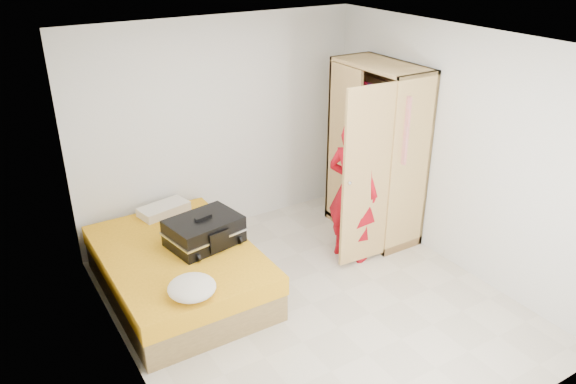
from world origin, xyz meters
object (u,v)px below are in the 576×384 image
person (352,191)px  round_cushion (192,288)px  suitcase (204,231)px  wardrobe (375,158)px  bed (179,271)px

person → round_cushion: person is taller
person → suitcase: (-1.64, 0.33, -0.18)m
wardrobe → suitcase: bearing=179.5°
suitcase → round_cushion: (-0.47, -0.78, -0.06)m
person → round_cushion: bearing=79.6°
round_cushion → suitcase: bearing=59.0°
suitcase → person: bearing=-21.4°
wardrobe → round_cushion: wardrobe is taller
suitcase → round_cushion: suitcase is taller
bed → wardrobe: bearing=-0.9°
bed → wardrobe: size_ratio=0.96×
bed → round_cushion: size_ratio=4.69×
wardrobe → round_cushion: (-2.67, -0.76, -0.42)m
person → suitcase: 1.68m
wardrobe → suitcase: wardrobe is taller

